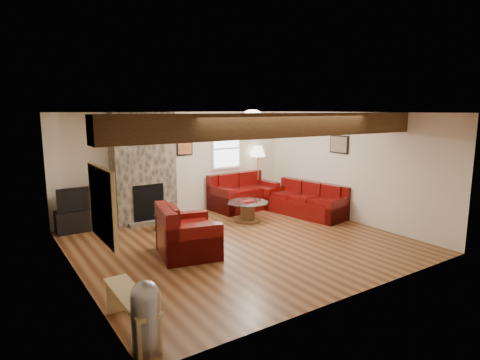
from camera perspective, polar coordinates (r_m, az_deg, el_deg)
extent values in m
plane|color=#593117|center=(7.91, 0.13, -8.85)|extent=(8.00, 8.00, 0.00)
plane|color=silver|center=(7.49, 0.13, 9.57)|extent=(8.00, 8.00, 0.00)
plane|color=beige|center=(9.98, -8.68, 2.36)|extent=(8.00, 0.00, 8.00)
plane|color=beige|center=(5.58, 16.07, -3.95)|extent=(8.00, 0.00, 8.00)
plane|color=beige|center=(6.47, -22.58, -2.44)|extent=(0.00, 7.50, 7.50)
plane|color=beige|center=(9.58, 15.23, 1.81)|extent=(0.00, 7.50, 7.50)
cube|color=#341C0F|center=(6.49, 6.33, 7.76)|extent=(6.00, 0.36, 0.38)
cube|color=#332E27|center=(9.37, -13.58, 1.71)|extent=(1.40, 0.50, 2.50)
cube|color=black|center=(9.29, -12.84, -3.36)|extent=(0.70, 0.06, 0.90)
cube|color=#332E27|center=(9.35, -12.63, -5.87)|extent=(1.00, 0.25, 0.08)
cylinder|color=#462D16|center=(9.35, 1.12, -5.74)|extent=(0.63, 0.63, 0.04)
cylinder|color=#462D16|center=(9.30, 1.12, -4.63)|extent=(0.33, 0.33, 0.42)
cylinder|color=silver|center=(9.24, 1.13, -3.19)|extent=(0.94, 0.94, 0.02)
cube|color=maroon|center=(9.24, 1.13, -3.03)|extent=(0.26, 0.19, 0.03)
cube|color=black|center=(9.22, -21.90, -5.33)|extent=(0.94, 0.37, 0.47)
imported|color=black|center=(9.11, -22.09, -2.41)|extent=(0.86, 0.11, 0.49)
cylinder|color=tan|center=(11.17, 2.52, -3.16)|extent=(0.28, 0.28, 0.03)
cylinder|color=tan|center=(11.03, 2.55, 0.35)|extent=(0.03, 0.03, 1.42)
cone|color=beige|center=(10.93, 2.58, 4.13)|extent=(0.41, 0.41, 0.28)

